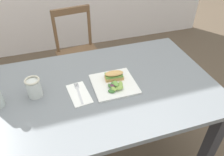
# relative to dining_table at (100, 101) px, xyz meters

# --- Properties ---
(ground_plane) EXTENTS (7.70, 7.70, 0.00)m
(ground_plane) POSITION_rel_dining_table_xyz_m (0.14, -0.02, -0.62)
(ground_plane) COLOR brown
(dining_table) EXTENTS (1.42, 0.86, 0.74)m
(dining_table) POSITION_rel_dining_table_xyz_m (0.00, 0.00, 0.00)
(dining_table) COLOR slate
(dining_table) RESTS_ON ground
(chair_wooden_far) EXTENTS (0.44, 0.44, 0.87)m
(chair_wooden_far) POSITION_rel_dining_table_xyz_m (0.02, 0.87, -0.18)
(chair_wooden_far) COLOR brown
(chair_wooden_far) RESTS_ON ground
(plate_lunch) EXTENTS (0.26, 0.26, 0.01)m
(plate_lunch) POSITION_rel_dining_table_xyz_m (0.09, -0.00, 0.12)
(plate_lunch) COLOR white
(plate_lunch) RESTS_ON dining_table
(sandwich_half_front) EXTENTS (0.12, 0.07, 0.06)m
(sandwich_half_front) POSITION_rel_dining_table_xyz_m (0.11, 0.04, 0.16)
(sandwich_half_front) COLOR tan
(sandwich_half_front) RESTS_ON plate_lunch
(salad_mixed_greens) EXTENTS (0.12, 0.10, 0.04)m
(salad_mixed_greens) POSITION_rel_dining_table_xyz_m (0.08, -0.05, 0.14)
(salad_mixed_greens) COLOR #6B9E47
(salad_mixed_greens) RESTS_ON plate_lunch
(napkin_folded) EXTENTS (0.13, 0.21, 0.00)m
(napkin_folded) POSITION_rel_dining_table_xyz_m (-0.13, -0.02, 0.12)
(napkin_folded) COLOR white
(napkin_folded) RESTS_ON dining_table
(fork_on_napkin) EXTENTS (0.03, 0.19, 0.00)m
(fork_on_napkin) POSITION_rel_dining_table_xyz_m (-0.13, -0.01, 0.12)
(fork_on_napkin) COLOR silver
(fork_on_napkin) RESTS_ON napkin_folded
(mason_jar_iced_tea) EXTENTS (0.08, 0.08, 0.12)m
(mason_jar_iced_tea) POSITION_rel_dining_table_xyz_m (-0.36, 0.04, 0.17)
(mason_jar_iced_tea) COLOR #995623
(mason_jar_iced_tea) RESTS_ON dining_table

